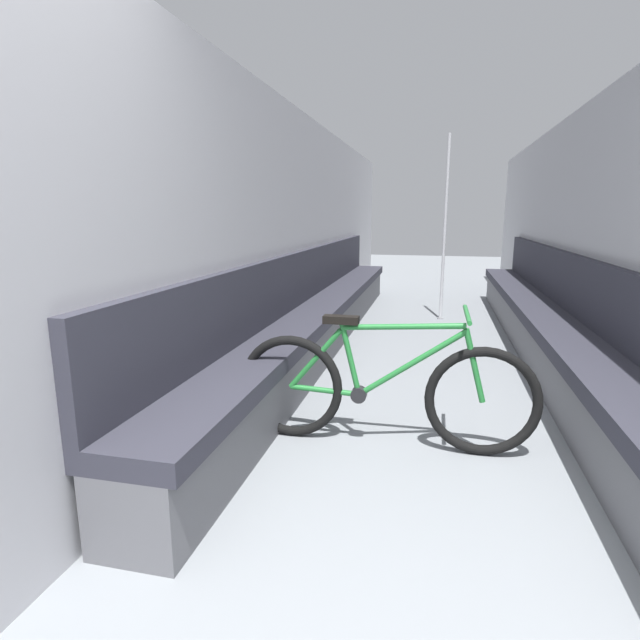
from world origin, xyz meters
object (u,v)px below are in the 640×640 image
Objects in this scene: bench_seat_row_left at (321,315)px; bicycle at (382,390)px; grab_pole_near at (445,232)px; bench_seat_row_right at (548,325)px.

bench_seat_row_left reaches higher than bicycle.
bicycle is 3.75m from grab_pole_near.
bench_seat_row_left is at bearing -126.62° from grab_pole_near.
bench_seat_row_left is 1.00× the size of bench_seat_row_right.
grab_pole_near reaches higher than bicycle.
bench_seat_row_left is 3.00× the size of grab_pole_near.
bench_seat_row_left is at bearing 113.21° from bicycle.
bench_seat_row_right is 3.93× the size of bicycle.
bench_seat_row_right is at bearing 59.72° from bicycle.
grab_pole_near is at bearing 120.26° from bench_seat_row_right.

